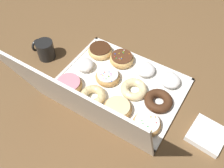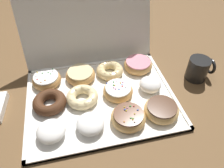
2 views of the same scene
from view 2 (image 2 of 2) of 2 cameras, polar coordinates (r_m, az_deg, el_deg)
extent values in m
plane|color=brown|center=(0.81, -2.92, -3.97)|extent=(3.00, 3.00, 0.00)
cube|color=white|center=(0.81, -2.93, -3.73)|extent=(0.54, 0.41, 0.01)
cube|color=white|center=(0.69, 0.38, -15.82)|extent=(0.54, 0.01, 0.01)
cube|color=white|center=(0.95, -5.25, 5.19)|extent=(0.54, 0.01, 0.01)
cube|color=white|center=(0.82, -21.46, -6.45)|extent=(0.01, 0.41, 0.01)
cube|color=white|center=(0.87, 14.34, -0.60)|extent=(0.01, 0.41, 0.01)
cube|color=white|center=(0.91, -6.93, 18.01)|extent=(0.54, 0.15, 0.41)
ellipsoid|color=white|center=(0.71, -15.89, -11.94)|extent=(0.09, 0.09, 0.04)
ellipsoid|color=white|center=(0.70, -5.75, -10.44)|extent=(0.09, 0.09, 0.04)
torus|color=tan|center=(0.72, 4.34, -8.87)|extent=(0.12, 0.12, 0.04)
cylinder|color=#59331E|center=(0.70, 4.42, -7.98)|extent=(0.10, 0.10, 0.01)
sphere|color=yellow|center=(0.70, 6.06, -7.90)|extent=(0.01, 0.01, 0.01)
sphere|color=green|center=(0.69, 5.60, -9.09)|extent=(0.01, 0.01, 0.01)
sphere|color=yellow|center=(0.71, 3.76, -7.12)|extent=(0.01, 0.01, 0.01)
sphere|color=green|center=(0.69, 5.01, -9.03)|extent=(0.01, 0.01, 0.01)
sphere|color=blue|center=(0.71, 3.38, -6.83)|extent=(0.01, 0.01, 0.01)
sphere|color=white|center=(0.68, 6.04, -10.01)|extent=(0.01, 0.01, 0.01)
sphere|color=green|center=(0.72, 4.86, -5.91)|extent=(0.01, 0.01, 0.01)
sphere|color=pink|center=(0.71, 4.04, -6.43)|extent=(0.00, 0.00, 0.00)
sphere|color=yellow|center=(0.72, 3.29, -6.16)|extent=(0.00, 0.00, 0.00)
sphere|color=yellow|center=(0.69, 5.56, -9.37)|extent=(0.00, 0.00, 0.00)
sphere|color=orange|center=(0.68, 3.24, -10.02)|extent=(0.00, 0.00, 0.00)
sphere|color=blue|center=(0.71, 6.85, -6.89)|extent=(0.01, 0.01, 0.01)
sphere|color=red|center=(0.72, 5.83, -5.89)|extent=(0.01, 0.01, 0.01)
torus|color=#E5B770|center=(0.76, 12.98, -6.70)|extent=(0.12, 0.12, 0.04)
cylinder|color=#472816|center=(0.74, 13.19, -5.84)|extent=(0.10, 0.10, 0.01)
torus|color=#472816|center=(0.79, -16.26, -4.60)|extent=(0.12, 0.12, 0.04)
torus|color=beige|center=(0.78, -7.86, -3.64)|extent=(0.12, 0.12, 0.04)
sphere|color=beige|center=(0.78, -4.99, -2.68)|extent=(0.02, 0.02, 0.02)
sphere|color=beige|center=(0.79, -5.97, -1.47)|extent=(0.02, 0.02, 0.02)
sphere|color=beige|center=(0.80, -7.79, -1.05)|extent=(0.02, 0.02, 0.02)
sphere|color=beige|center=(0.80, -9.67, -1.59)|extent=(0.02, 0.02, 0.02)
sphere|color=beige|center=(0.78, -10.78, -2.87)|extent=(0.02, 0.02, 0.02)
sphere|color=beige|center=(0.77, -10.60, -4.34)|extent=(0.02, 0.02, 0.02)
sphere|color=beige|center=(0.75, -9.11, -5.30)|extent=(0.02, 0.02, 0.02)
sphere|color=beige|center=(0.75, -7.01, -5.25)|extent=(0.02, 0.02, 0.02)
sphere|color=beige|center=(0.76, -5.37, -4.19)|extent=(0.02, 0.02, 0.02)
torus|color=tan|center=(0.80, 1.58, -1.72)|extent=(0.11, 0.11, 0.04)
cylinder|color=white|center=(0.79, 1.60, -0.87)|extent=(0.09, 0.09, 0.01)
sphere|color=yellow|center=(0.80, 2.26, 0.31)|extent=(0.01, 0.01, 0.01)
sphere|color=blue|center=(0.78, 1.88, -1.37)|extent=(0.01, 0.01, 0.01)
sphere|color=orange|center=(0.79, 0.72, -0.39)|extent=(0.00, 0.00, 0.00)
sphere|color=white|center=(0.78, 3.67, -0.94)|extent=(0.01, 0.01, 0.01)
sphere|color=pink|center=(0.78, 0.95, -1.31)|extent=(0.01, 0.01, 0.01)
sphere|color=pink|center=(0.80, 2.90, 0.43)|extent=(0.01, 0.01, 0.01)
sphere|color=pink|center=(0.81, 1.13, 0.78)|extent=(0.00, 0.00, 0.00)
sphere|color=green|center=(0.80, 0.42, 0.53)|extent=(0.01, 0.01, 0.01)
sphere|color=white|center=(0.79, 2.75, -0.57)|extent=(0.00, 0.00, 0.00)
sphere|color=red|center=(0.79, 2.71, -0.50)|extent=(0.01, 0.01, 0.01)
sphere|color=blue|center=(0.79, 2.66, -0.16)|extent=(0.00, 0.00, 0.00)
sphere|color=blue|center=(0.80, -1.40, 0.17)|extent=(0.01, 0.01, 0.01)
sphere|color=green|center=(0.79, 0.41, -0.32)|extent=(0.01, 0.01, 0.01)
sphere|color=pink|center=(0.78, 0.41, -0.91)|extent=(0.01, 0.01, 0.01)
ellipsoid|color=white|center=(0.83, 10.16, -0.17)|extent=(0.08, 0.08, 0.05)
torus|color=tan|center=(0.88, -16.95, 1.11)|extent=(0.11, 0.11, 0.04)
cylinder|color=white|center=(0.87, -17.17, 1.90)|extent=(0.10, 0.10, 0.01)
sphere|color=green|center=(0.88, -16.59, 2.93)|extent=(0.00, 0.00, 0.00)
sphere|color=orange|center=(0.84, -18.37, 0.38)|extent=(0.00, 0.00, 0.00)
sphere|color=white|center=(0.88, -19.50, 1.93)|extent=(0.00, 0.00, 0.00)
sphere|color=red|center=(0.86, -19.27, 1.16)|extent=(0.01, 0.01, 0.01)
sphere|color=yellow|center=(0.89, -19.24, 2.92)|extent=(0.01, 0.01, 0.01)
sphere|color=green|center=(0.89, -15.50, 3.86)|extent=(0.01, 0.01, 0.01)
sphere|color=orange|center=(0.85, -17.37, 0.95)|extent=(0.01, 0.01, 0.01)
sphere|color=green|center=(0.88, -17.99, 2.75)|extent=(0.01, 0.01, 0.01)
sphere|color=green|center=(0.87, -15.98, 2.63)|extent=(0.00, 0.00, 0.00)
sphere|color=white|center=(0.88, -15.44, 3.35)|extent=(0.00, 0.00, 0.00)
torus|color=tan|center=(0.87, -8.36, 2.38)|extent=(0.12, 0.12, 0.04)
cylinder|color=beige|center=(0.86, -8.47, 3.21)|extent=(0.10, 0.10, 0.01)
torus|color=#EACC8C|center=(0.88, -0.58, 3.62)|extent=(0.11, 0.11, 0.04)
sphere|color=#EACC8C|center=(0.88, 1.78, 4.45)|extent=(0.02, 0.02, 0.02)
sphere|color=#EACC8C|center=(0.90, 1.09, 5.20)|extent=(0.02, 0.02, 0.02)
sphere|color=#EACC8C|center=(0.91, -0.10, 5.59)|extent=(0.02, 0.02, 0.02)
sphere|color=#EACC8C|center=(0.90, -1.43, 5.51)|extent=(0.02, 0.02, 0.02)
sphere|color=#EACC8C|center=(0.90, -2.52, 5.00)|extent=(0.02, 0.02, 0.02)
sphere|color=#EACC8C|center=(0.88, -3.02, 4.18)|extent=(0.02, 0.02, 0.02)
sphere|color=#EACC8C|center=(0.86, -2.76, 3.31)|extent=(0.02, 0.02, 0.02)
sphere|color=#EACC8C|center=(0.85, -1.78, 2.67)|extent=(0.02, 0.02, 0.02)
sphere|color=#EACC8C|center=(0.85, -0.39, 2.49)|extent=(0.02, 0.02, 0.02)
sphere|color=#EACC8C|center=(0.86, 0.92, 2.83)|extent=(0.02, 0.02, 0.02)
sphere|color=#EACC8C|center=(0.87, 1.73, 3.57)|extent=(0.02, 0.02, 0.02)
torus|color=tan|center=(0.92, 6.90, 5.05)|extent=(0.12, 0.12, 0.04)
cylinder|color=pink|center=(0.91, 6.99, 5.90)|extent=(0.10, 0.10, 0.01)
cylinder|color=black|center=(0.93, 21.76, 3.72)|extent=(0.08, 0.08, 0.09)
cylinder|color=black|center=(0.90, 22.43, 5.67)|extent=(0.07, 0.07, 0.01)
torus|color=black|center=(0.95, 24.66, 4.34)|extent=(0.01, 0.06, 0.06)
camera|label=1|loc=(1.19, -41.33, 50.70)|focal=39.55mm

